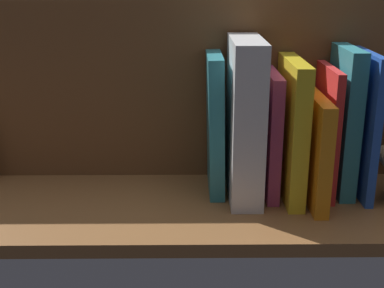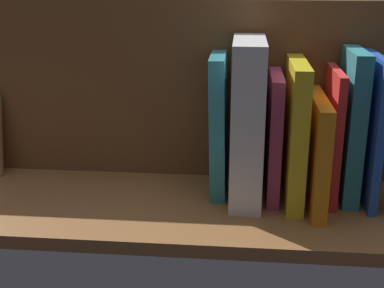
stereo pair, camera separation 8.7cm
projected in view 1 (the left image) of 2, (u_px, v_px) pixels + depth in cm
name	position (u px, v px, depth cm)	size (l,w,h in cm)	color
ground_plane	(192.00, 207.00, 90.65)	(115.38, 30.03, 2.20)	brown
shelf_back_panel	(191.00, 91.00, 97.21)	(115.38, 1.50, 32.59)	brown
book_2	(362.00, 124.00, 90.52)	(1.41, 15.05, 24.74)	blue
book_3	(343.00, 121.00, 91.33)	(2.74, 13.07, 25.36)	teal
book_4	(326.00, 131.00, 91.32)	(1.36, 14.08, 22.20)	red
book_5	(312.00, 147.00, 89.51)	(2.31, 19.20, 18.16)	orange
book_6	(291.00, 129.00, 89.66)	(2.75, 16.98, 23.65)	yellow
book_7	(270.00, 133.00, 91.34)	(2.01, 14.15, 21.32)	#B23F72
dictionary_thick_white	(245.00, 120.00, 89.09)	(5.25, 16.68, 27.06)	white
book_8	(215.00, 124.00, 91.66)	(2.55, 12.33, 24.14)	teal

